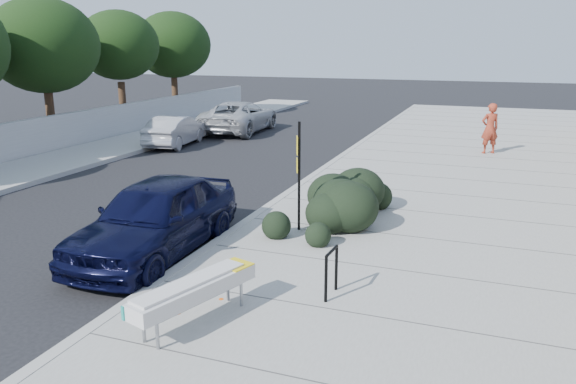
% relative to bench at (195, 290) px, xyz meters
% --- Properties ---
extents(ground, '(120.00, 120.00, 0.00)m').
position_rel_bench_xyz_m(ground, '(-1.41, 3.16, -0.69)').
color(ground, black).
rests_on(ground, ground).
extents(sidewalk_near, '(11.20, 50.00, 0.15)m').
position_rel_bench_xyz_m(sidewalk_near, '(4.19, 8.16, -0.61)').
color(sidewalk_near, gray).
rests_on(sidewalk_near, ground).
extents(sidewalk_far, '(3.00, 50.00, 0.15)m').
position_rel_bench_xyz_m(sidewalk_far, '(-10.91, 8.16, -0.61)').
color(sidewalk_far, gray).
rests_on(sidewalk_far, ground).
extents(curb_near, '(0.22, 50.00, 0.17)m').
position_rel_bench_xyz_m(curb_near, '(-1.41, 8.16, -0.60)').
color(curb_near, '#9E9E99').
rests_on(curb_near, ground).
extents(curb_far, '(0.22, 50.00, 0.17)m').
position_rel_bench_xyz_m(curb_far, '(-9.41, 8.16, -0.60)').
color(curb_far, '#9E9E99').
rests_on(curb_far, ground).
extents(tree_far_d, '(4.60, 4.60, 6.16)m').
position_rel_bench_xyz_m(tree_far_d, '(-13.91, 12.16, 3.50)').
color(tree_far_d, '#332114').
rests_on(tree_far_d, ground).
extents(tree_far_e, '(4.00, 4.00, 5.90)m').
position_rel_bench_xyz_m(tree_far_e, '(-13.91, 17.16, 3.50)').
color(tree_far_e, '#332114').
rests_on(tree_far_e, ground).
extents(tree_far_f, '(4.40, 4.40, 6.07)m').
position_rel_bench_xyz_m(tree_far_f, '(-13.91, 22.16, 3.50)').
color(tree_far_f, '#332114').
rests_on(tree_far_f, ground).
extents(bench, '(1.13, 2.27, 0.68)m').
position_rel_bench_xyz_m(bench, '(0.00, 0.00, 0.00)').
color(bench, gray).
rests_on(bench, sidewalk_near).
extents(bike_rack, '(0.08, 0.57, 0.83)m').
position_rel_bench_xyz_m(bike_rack, '(1.66, 1.65, -0.04)').
color(bike_rack, black).
rests_on(bike_rack, sidewalk_near).
extents(sign_post, '(0.14, 0.27, 2.49)m').
position_rel_bench_xyz_m(sign_post, '(-0.02, 4.73, 0.88)').
color(sign_post, black).
rests_on(sign_post, sidewalk_near).
extents(hedge, '(2.84, 4.08, 1.39)m').
position_rel_bench_xyz_m(hedge, '(0.53, 5.66, 0.16)').
color(hedge, black).
rests_on(hedge, sidewalk_near).
extents(sedan_navy, '(2.03, 4.79, 1.61)m').
position_rel_bench_xyz_m(sedan_navy, '(-2.40, 2.61, 0.12)').
color(sedan_navy, black).
rests_on(sedan_navy, ground).
extents(wagon_silver, '(1.88, 4.06, 1.29)m').
position_rel_bench_xyz_m(wagon_silver, '(-8.91, 13.99, -0.04)').
color(wagon_silver, '#ACACB1').
rests_on(wagon_silver, ground).
extents(suv_silver, '(2.87, 5.65, 1.53)m').
position_rel_bench_xyz_m(suv_silver, '(-7.98, 18.44, 0.08)').
color(suv_silver, '#AFB1B5').
rests_on(suv_silver, ground).
extents(pedestrian, '(0.84, 0.75, 1.94)m').
position_rel_bench_xyz_m(pedestrian, '(3.80, 16.04, 0.43)').
color(pedestrian, maroon).
rests_on(pedestrian, sidewalk_near).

